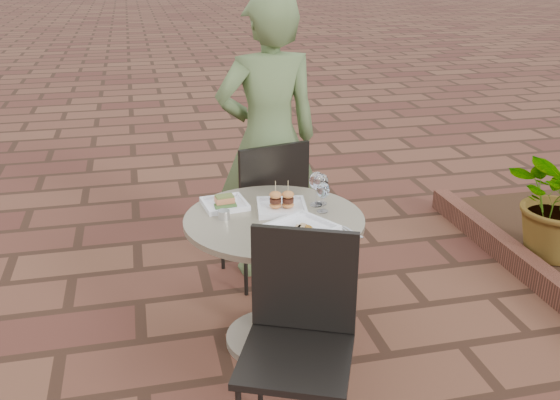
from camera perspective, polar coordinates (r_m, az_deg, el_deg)
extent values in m
plane|color=brown|center=(3.28, 2.86, -14.96)|extent=(60.00, 60.00, 0.00)
cylinder|color=gray|center=(3.44, -0.50, -12.48)|extent=(0.52, 0.52, 0.04)
cylinder|color=gray|center=(3.27, -0.52, -7.71)|extent=(0.08, 0.08, 0.70)
cylinder|color=#9D9277|center=(3.10, -0.54, -1.84)|extent=(0.90, 0.90, 0.03)
cube|color=black|center=(3.89, -1.79, -1.00)|extent=(0.53, 0.53, 0.03)
cube|color=black|center=(3.63, -0.50, 1.53)|extent=(0.43, 0.13, 0.46)
cylinder|color=black|center=(4.21, -0.50, -2.53)|extent=(0.02, 0.02, 0.44)
cylinder|color=black|center=(4.08, -5.31, -3.51)|extent=(0.02, 0.02, 0.44)
cylinder|color=black|center=(3.91, 1.96, -4.59)|extent=(0.02, 0.02, 0.44)
cylinder|color=black|center=(3.76, -3.16, -5.75)|extent=(0.02, 0.02, 0.44)
cube|color=black|center=(2.57, 1.45, -14.32)|extent=(0.58, 0.58, 0.03)
cube|color=black|center=(2.60, 2.21, -7.28)|extent=(0.41, 0.20, 0.46)
cylinder|color=black|center=(2.88, -1.84, -15.39)|extent=(0.02, 0.02, 0.44)
cylinder|color=black|center=(2.84, 5.99, -16.17)|extent=(0.02, 0.02, 0.44)
imported|color=#506537|center=(3.82, -1.06, 5.49)|extent=(0.67, 0.47, 1.77)
cube|color=white|center=(3.24, -5.07, -0.48)|extent=(0.24, 0.24, 0.01)
cube|color=#D97D4C|center=(3.23, -5.09, 0.03)|extent=(0.10, 0.07, 0.03)
cube|color=#57612C|center=(3.22, -5.10, 0.35)|extent=(0.10, 0.07, 0.01)
cube|color=white|center=(3.18, 0.16, -0.82)|extent=(0.28, 0.28, 0.01)
cube|color=white|center=(2.94, 1.97, -2.77)|extent=(0.37, 0.37, 0.01)
ellipsoid|color=#D0566A|center=(2.87, 1.47, -3.09)|extent=(0.05, 0.04, 0.02)
cylinder|color=white|center=(3.17, 3.91, -1.02)|extent=(0.06, 0.06, 0.00)
cylinder|color=white|center=(3.16, 3.93, -0.40)|extent=(0.01, 0.01, 0.07)
ellipsoid|color=white|center=(3.13, 3.97, 0.90)|extent=(0.07, 0.07, 0.08)
cylinder|color=white|center=(3.13, 3.96, 0.82)|extent=(0.05, 0.05, 0.04)
cylinder|color=white|center=(3.25, 3.32, -0.42)|extent=(0.06, 0.06, 0.00)
cylinder|color=white|center=(3.23, 3.34, 0.28)|extent=(0.01, 0.01, 0.08)
ellipsoid|color=white|center=(3.20, 3.37, 1.76)|extent=(0.08, 0.08, 0.10)
cylinder|color=white|center=(3.27, 3.78, -0.30)|extent=(0.06, 0.06, 0.00)
cylinder|color=white|center=(3.25, 3.80, 0.33)|extent=(0.01, 0.01, 0.07)
ellipsoid|color=white|center=(3.22, 3.84, 1.66)|extent=(0.07, 0.07, 0.09)
cylinder|color=silver|center=(3.08, -5.15, -1.34)|extent=(0.08, 0.08, 0.04)
cube|color=brown|center=(4.12, 23.78, -7.40)|extent=(0.12, 3.00, 0.15)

